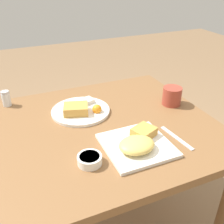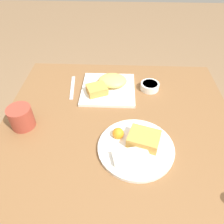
% 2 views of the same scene
% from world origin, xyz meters
% --- Properties ---
extents(ground_plane, '(8.00, 8.00, 0.00)m').
position_xyz_m(ground_plane, '(0.00, 0.00, 0.00)').
color(ground_plane, '#846647').
extents(dining_table, '(0.96, 0.87, 0.70)m').
position_xyz_m(dining_table, '(0.00, 0.00, 0.62)').
color(dining_table, brown).
rests_on(dining_table, ground_plane).
extents(plate_square_near, '(0.25, 0.25, 0.06)m').
position_xyz_m(plate_square_near, '(0.05, -0.21, 0.72)').
color(plate_square_near, white).
rests_on(plate_square_near, dining_table).
extents(plate_oval_far, '(0.28, 0.28, 0.05)m').
position_xyz_m(plate_oval_far, '(-0.07, 0.14, 0.72)').
color(plate_oval_far, white).
rests_on(plate_oval_far, dining_table).
extents(sauce_ramekin, '(0.09, 0.09, 0.03)m').
position_xyz_m(sauce_ramekin, '(-0.15, -0.22, 0.72)').
color(sauce_ramekin, white).
rests_on(sauce_ramekin, dining_table).
extents(butter_knife, '(0.04, 0.19, 0.00)m').
position_xyz_m(butter_knife, '(0.23, -0.21, 0.70)').
color(butter_knife, silver).
rests_on(butter_knife, dining_table).
extents(coffee_mug, '(0.09, 0.09, 0.09)m').
position_xyz_m(coffee_mug, '(0.38, 0.05, 0.75)').
color(coffee_mug, '#9E3D2D').
rests_on(coffee_mug, dining_table).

